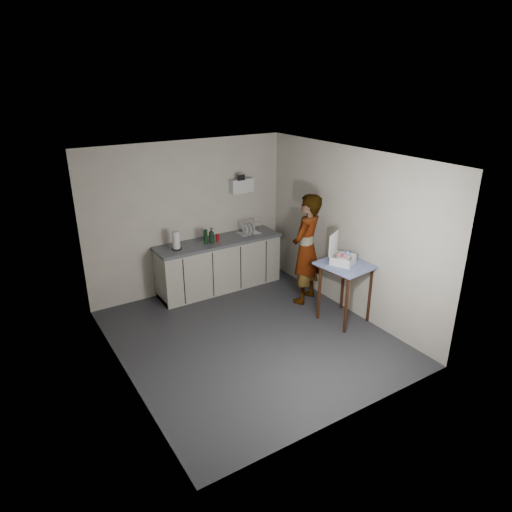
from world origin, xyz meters
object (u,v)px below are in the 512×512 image
soda_can (218,237)px  paper_towel (176,241)px  dish_rack (249,231)px  bakery_box (342,257)px  kitchen_counter (219,266)px  standing_man (306,249)px  side_table (346,271)px  soap_bottle (211,235)px  dark_bottle (206,237)px

soda_can → paper_towel: paper_towel is taller
dish_rack → bakery_box: (0.42, -1.98, 0.08)m
kitchen_counter → standing_man: bearing=-49.9°
side_table → paper_towel: size_ratio=3.09×
soap_bottle → soda_can: (0.14, 0.05, -0.07)m
kitchen_counter → dish_rack: dish_rack is taller
standing_man → bakery_box: standing_man is taller
standing_man → soda_can: (-1.01, 1.17, 0.05)m
dish_rack → paper_towel: bearing=-179.4°
standing_man → paper_towel: 2.12m
paper_towel → standing_man: bearing=-33.1°
soap_bottle → paper_towel: size_ratio=0.86×
dish_rack → bakery_box: bakery_box is taller
standing_man → soda_can: size_ratio=15.80×
dish_rack → bakery_box: 2.03m
soap_bottle → soda_can: bearing=19.7°
soap_bottle → paper_towel: bearing=176.5°
soap_bottle → bakery_box: (1.19, -1.93, 0.01)m
kitchen_counter → paper_towel: bearing=-178.3°
paper_towel → bakery_box: bakery_box is taller
side_table → soap_bottle: soap_bottle is taller
soap_bottle → standing_man: bearing=-44.1°
standing_man → paper_towel: size_ratio=5.99×
side_table → soap_bottle: size_ratio=3.60×
dark_bottle → side_table: bearing=-56.1°
standing_man → dark_bottle: 1.70m
soda_can → bakery_box: (1.04, -1.98, 0.08)m
soap_bottle → dark_bottle: size_ratio=1.11×
standing_man → dish_rack: standing_man is taller
dark_bottle → paper_towel: paper_towel is taller
side_table → bakery_box: (-0.07, 0.04, 0.22)m
kitchen_counter → dish_rack: bearing=-0.8°
dark_bottle → soap_bottle: bearing=-18.9°
standing_man → side_table: bearing=69.1°
standing_man → dark_bottle: size_ratio=7.72×
dish_rack → side_table: bearing=-76.6°
soda_can → dark_bottle: 0.24m
side_table → dark_bottle: 2.42m
side_table → soda_can: (-1.11, 2.02, 0.14)m
soda_can → dark_bottle: size_ratio=0.49×
side_table → soda_can: bearing=112.2°
standing_man → dish_rack: (-0.39, 1.17, 0.05)m
dark_bottle → soda_can: bearing=4.6°
dark_bottle → bakery_box: bearing=-56.9°
dark_bottle → paper_towel: (-0.53, 0.01, 0.03)m
paper_towel → dish_rack: (1.39, 0.01, -0.09)m
soap_bottle → soda_can: size_ratio=2.27×
soda_can → kitchen_counter: bearing=28.8°
kitchen_counter → soap_bottle: bearing=-159.2°
side_table → bakery_box: bakery_box is taller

